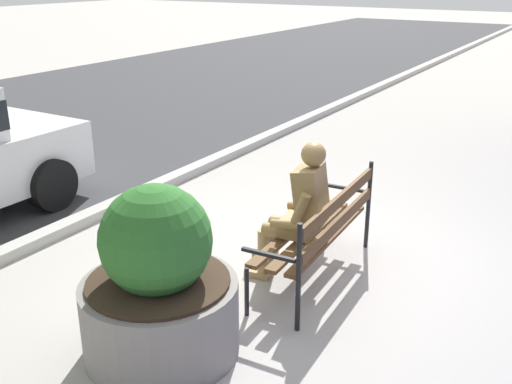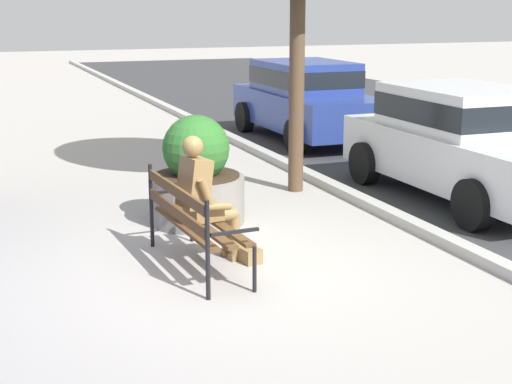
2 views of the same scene
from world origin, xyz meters
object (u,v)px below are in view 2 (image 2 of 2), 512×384
bronze_statue_seated (208,201)px  parked_car_blue (306,98)px  parked_car_white (465,139)px  park_bench (192,218)px  concrete_planter (197,179)px

bronze_statue_seated → parked_car_blue: parked_car_blue is taller
parked_car_white → park_bench: bearing=-71.3°
park_bench → bronze_statue_seated: bearing=118.7°
concrete_planter → bronze_statue_seated: bearing=-12.5°
parked_car_blue → parked_car_white: 5.26m
park_bench → concrete_planter: 1.74m
park_bench → parked_car_white: bearing=108.7°
concrete_planter → parked_car_blue: parked_car_blue is taller
parked_car_blue → parked_car_white: (5.26, 0.00, 0.00)m
park_bench → concrete_planter: concrete_planter is taller
parked_car_white → concrete_planter: bearing=-92.4°
park_bench → bronze_statue_seated: bronze_statue_seated is taller
concrete_planter → parked_car_blue: size_ratio=0.33×
parked_car_white → bronze_statue_seated: bearing=-71.8°
bronze_statue_seated → parked_car_white: 4.41m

